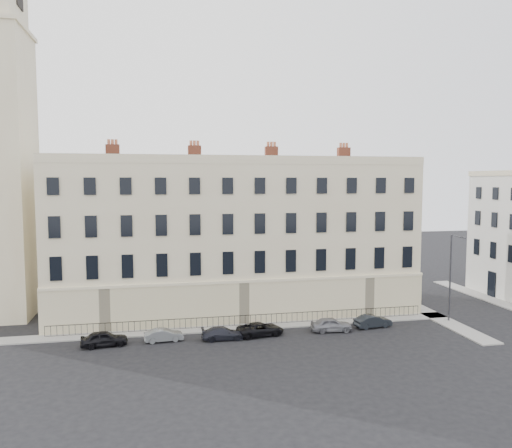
# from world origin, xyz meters

# --- Properties ---
(ground) EXTENTS (160.00, 160.00, 0.00)m
(ground) POSITION_xyz_m (0.00, 0.00, 0.00)
(ground) COLOR black
(ground) RESTS_ON ground
(terrace) EXTENTS (36.22, 12.22, 17.00)m
(terrace) POSITION_xyz_m (-5.97, 11.97, 7.50)
(terrace) COLOR beige
(terrace) RESTS_ON ground
(pavement_terrace) EXTENTS (48.00, 2.00, 0.12)m
(pavement_terrace) POSITION_xyz_m (-10.00, 5.00, 0.06)
(pavement_terrace) COLOR gray
(pavement_terrace) RESTS_ON ground
(pavement_east_return) EXTENTS (2.00, 24.00, 0.12)m
(pavement_east_return) POSITION_xyz_m (13.00, 8.00, 0.06)
(pavement_east_return) COLOR gray
(pavement_east_return) RESTS_ON ground
(pavement_adjacent) EXTENTS (2.00, 20.00, 0.12)m
(pavement_adjacent) POSITION_xyz_m (23.00, 10.00, 0.06)
(pavement_adjacent) COLOR gray
(pavement_adjacent) RESTS_ON ground
(railings) EXTENTS (35.00, 0.04, 0.96)m
(railings) POSITION_xyz_m (-6.00, 5.40, 0.55)
(railings) COLOR black
(railings) RESTS_ON ground
(car_a) EXTENTS (3.87, 1.90, 1.27)m
(car_a) POSITION_xyz_m (-18.27, 2.18, 0.63)
(car_a) COLOR black
(car_a) RESTS_ON ground
(car_b) EXTENTS (3.32, 1.40, 1.07)m
(car_b) POSITION_xyz_m (-13.49, 2.47, 0.53)
(car_b) COLOR slate
(car_b) RESTS_ON ground
(car_c) EXTENTS (3.70, 1.53, 1.07)m
(car_c) POSITION_xyz_m (-8.54, 1.96, 0.53)
(car_c) COLOR black
(car_c) RESTS_ON ground
(car_d) EXTENTS (4.35, 2.48, 1.14)m
(car_d) POSITION_xyz_m (-5.19, 2.40, 0.57)
(car_d) COLOR black
(car_d) RESTS_ON ground
(car_e) EXTENTS (3.79, 1.74, 1.26)m
(car_e) POSITION_xyz_m (1.28, 2.28, 0.63)
(car_e) COLOR slate
(car_e) RESTS_ON ground
(car_f) EXTENTS (3.66, 1.72, 1.16)m
(car_f) POSITION_xyz_m (5.44, 2.70, 0.58)
(car_f) COLOR black
(car_f) RESTS_ON ground
(streetlamp) EXTENTS (0.64, 1.78, 8.38)m
(streetlamp) POSITION_xyz_m (13.44, 2.91, 4.65)
(streetlamp) COLOR #333338
(streetlamp) RESTS_ON ground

